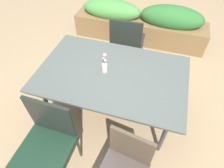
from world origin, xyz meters
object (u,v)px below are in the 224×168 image
object	(u,v)px
dining_table	(112,76)
chair_near_left	(47,140)
chair_far_side	(127,40)
chair_near_right	(125,166)
planter_box	(140,23)
flower_vase	(105,65)

from	to	relation	value
dining_table	chair_near_left	xyz separation A→B (m)	(-0.37, -0.87, -0.13)
dining_table	chair_far_side	bearing A→B (deg)	92.41
chair_near_left	dining_table	bearing A→B (deg)	-112.29
chair_near_right	planter_box	distance (m)	2.66
chair_near_left	chair_far_side	distance (m)	1.77
chair_near_left	flower_vase	xyz separation A→B (m)	(0.29, 0.87, 0.27)
flower_vase	planter_box	bearing A→B (deg)	86.80
chair_far_side	chair_near_right	bearing A→B (deg)	-79.21
planter_box	chair_far_side	bearing A→B (deg)	-93.24
flower_vase	planter_box	xyz separation A→B (m)	(0.10, 1.75, -0.45)
chair_far_side	flower_vase	size ratio (longest dim) A/B	3.64
chair_far_side	flower_vase	xyz separation A→B (m)	(-0.05, -0.87, 0.25)
dining_table	chair_near_left	size ratio (longest dim) A/B	1.80
flower_vase	dining_table	bearing A→B (deg)	-0.35
chair_near_right	flower_vase	distance (m)	1.04
chair_near_left	flower_vase	distance (m)	0.95
chair_near_left	planter_box	world-z (taller)	chair_near_left
dining_table	planter_box	world-z (taller)	planter_box
flower_vase	planter_box	world-z (taller)	flower_vase
dining_table	planter_box	distance (m)	1.78
chair_near_left	planter_box	bearing A→B (deg)	-97.38
dining_table	chair_near_right	distance (m)	0.97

